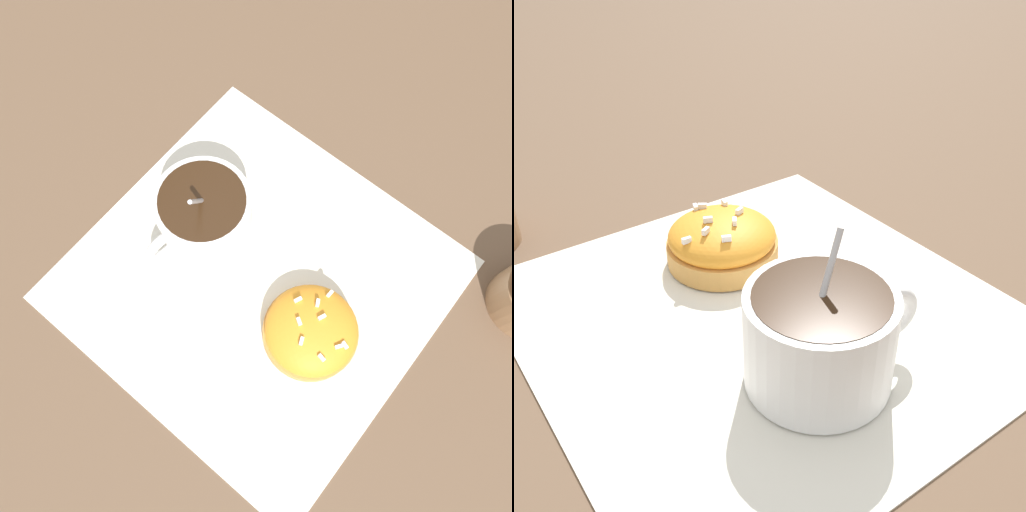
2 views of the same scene
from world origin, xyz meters
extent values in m
plane|color=brown|center=(0.00, 0.00, 0.00)|extent=(3.00, 3.00, 0.00)
cube|color=white|center=(0.00, 0.00, 0.00)|extent=(0.33, 0.31, 0.00)
cylinder|color=white|center=(0.07, -0.01, 0.03)|extent=(0.09, 0.09, 0.06)
cylinder|color=#331E0F|center=(0.07, -0.01, 0.06)|extent=(0.08, 0.08, 0.01)
torus|color=white|center=(0.08, 0.04, 0.04)|extent=(0.02, 0.04, 0.04)
ellipsoid|color=silver|center=(0.06, 0.01, 0.01)|extent=(0.02, 0.03, 0.01)
cylinder|color=silver|center=(0.07, -0.01, 0.06)|extent=(0.02, 0.05, 0.09)
cylinder|color=#D19347|center=(-0.07, 0.01, 0.01)|extent=(0.09, 0.09, 0.02)
ellipsoid|color=orange|center=(-0.07, 0.01, 0.03)|extent=(0.08, 0.08, 0.03)
cube|color=white|center=(-0.10, 0.01, 0.04)|extent=(0.01, 0.01, 0.00)
cube|color=white|center=(-0.05, 0.00, 0.04)|extent=(0.01, 0.01, 0.00)
cube|color=white|center=(-0.07, -0.02, 0.04)|extent=(0.00, 0.01, 0.00)
cube|color=white|center=(-0.07, 0.00, 0.04)|extent=(0.01, 0.01, 0.00)
cube|color=white|center=(-0.10, 0.01, 0.04)|extent=(0.01, 0.01, 0.00)
cube|color=white|center=(-0.06, 0.02, 0.04)|extent=(0.01, 0.01, 0.00)
cube|color=white|center=(-0.07, 0.03, 0.04)|extent=(0.01, 0.01, 0.00)
cube|color=white|center=(-0.06, -0.01, 0.04)|extent=(0.01, 0.01, 0.00)
cube|color=white|center=(-0.09, 0.03, 0.04)|extent=(0.01, 0.00, 0.00)
camera|label=1|loc=(-0.08, 0.10, 0.47)|focal=35.00mm
camera|label=2|loc=(0.27, -0.19, 0.27)|focal=42.00mm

